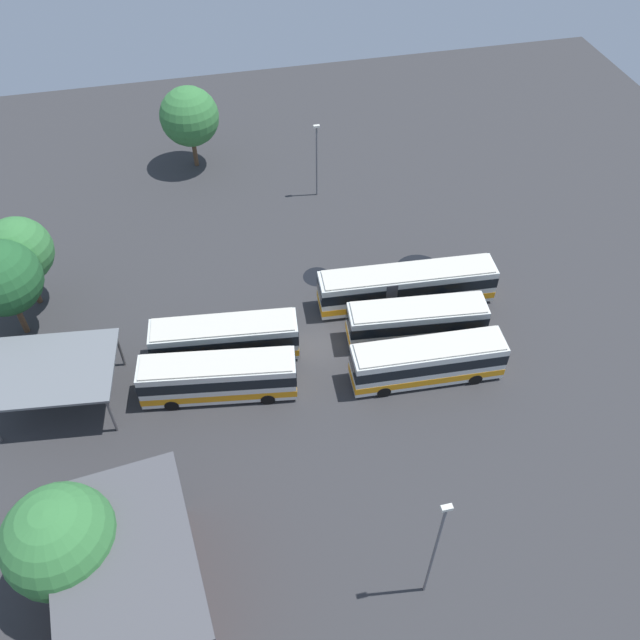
{
  "coord_description": "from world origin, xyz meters",
  "views": [
    {
      "loc": [
        -7.56,
        -32.56,
        37.67
      ],
      "look_at": [
        0.11,
        1.3,
        1.47
      ],
      "focal_mm": 37.29,
      "sensor_mm": 36.0,
      "label": 1
    }
  ],
  "objects_px": {
    "maintenance_shelter": "(52,370)",
    "tree_south_edge": "(19,251)",
    "bus_row1_slot2": "(406,286)",
    "tree_northeast": "(189,117)",
    "bus_row1_slot0": "(427,361)",
    "bus_row0_slot0": "(218,377)",
    "tree_east_edge": "(61,541)",
    "bus_row0_slot1": "(225,339)",
    "lamp_post_near_entrance": "(317,157)",
    "depot_building": "(134,582)",
    "tree_west_edge": "(3,278)",
    "bus_row1_slot1": "(416,322)",
    "lamp_post_mid_lot": "(435,548)"
  },
  "relations": [
    {
      "from": "bus_row0_slot1",
      "to": "lamp_post_near_entrance",
      "type": "height_order",
      "value": "lamp_post_near_entrance"
    },
    {
      "from": "depot_building",
      "to": "maintenance_shelter",
      "type": "distance_m",
      "value": 16.29
    },
    {
      "from": "bus_row0_slot0",
      "to": "tree_east_edge",
      "type": "xyz_separation_m",
      "value": [
        -9.02,
        -11.99,
        3.79
      ]
    },
    {
      "from": "tree_east_edge",
      "to": "bus_row0_slot0",
      "type": "bearing_deg",
      "value": 53.03
    },
    {
      "from": "bus_row1_slot2",
      "to": "tree_west_edge",
      "type": "bearing_deg",
      "value": 173.31
    },
    {
      "from": "bus_row1_slot1",
      "to": "lamp_post_mid_lot",
      "type": "height_order",
      "value": "lamp_post_mid_lot"
    },
    {
      "from": "maintenance_shelter",
      "to": "tree_south_edge",
      "type": "xyz_separation_m",
      "value": [
        -2.44,
        10.77,
        1.91
      ]
    },
    {
      "from": "bus_row0_slot1",
      "to": "tree_west_edge",
      "type": "relative_size",
      "value": 1.3
    },
    {
      "from": "bus_row1_slot0",
      "to": "maintenance_shelter",
      "type": "xyz_separation_m",
      "value": [
        -25.33,
        3.57,
        1.63
      ]
    },
    {
      "from": "maintenance_shelter",
      "to": "tree_northeast",
      "type": "height_order",
      "value": "tree_northeast"
    },
    {
      "from": "bus_row1_slot0",
      "to": "lamp_post_mid_lot",
      "type": "xyz_separation_m",
      "value": [
        -5.08,
        -14.61,
        3.41
      ]
    },
    {
      "from": "bus_row0_slot0",
      "to": "tree_east_edge",
      "type": "relative_size",
      "value": 1.29
    },
    {
      "from": "lamp_post_mid_lot",
      "to": "tree_northeast",
      "type": "height_order",
      "value": "lamp_post_mid_lot"
    },
    {
      "from": "maintenance_shelter",
      "to": "lamp_post_near_entrance",
      "type": "relative_size",
      "value": 1.21
    },
    {
      "from": "bus_row1_slot0",
      "to": "lamp_post_near_entrance",
      "type": "height_order",
      "value": "lamp_post_near_entrance"
    },
    {
      "from": "depot_building",
      "to": "tree_west_edge",
      "type": "bearing_deg",
      "value": 109.08
    },
    {
      "from": "bus_row1_slot0",
      "to": "tree_east_edge",
      "type": "distance_m",
      "value": 26.0
    },
    {
      "from": "maintenance_shelter",
      "to": "tree_northeast",
      "type": "xyz_separation_m",
      "value": [
        11.82,
        27.79,
        1.95
      ]
    },
    {
      "from": "bus_row0_slot1",
      "to": "bus_row1_slot0",
      "type": "distance_m",
      "value": 14.69
    },
    {
      "from": "bus_row1_slot2",
      "to": "tree_south_edge",
      "type": "bearing_deg",
      "value": 167.01
    },
    {
      "from": "tree_south_edge",
      "to": "bus_row0_slot1",
      "type": "bearing_deg",
      "value": -32.8
    },
    {
      "from": "depot_building",
      "to": "tree_east_edge",
      "type": "xyz_separation_m",
      "value": [
        -3.11,
        1.81,
        2.54
      ]
    },
    {
      "from": "bus_row0_slot1",
      "to": "tree_west_edge",
      "type": "bearing_deg",
      "value": 158.3
    },
    {
      "from": "bus_row1_slot2",
      "to": "tree_northeast",
      "type": "distance_m",
      "value": 27.91
    },
    {
      "from": "bus_row1_slot0",
      "to": "depot_building",
      "type": "xyz_separation_m",
      "value": [
        -20.52,
        -11.98,
        1.24
      ]
    },
    {
      "from": "bus_row1_slot2",
      "to": "tree_south_edge",
      "type": "relative_size",
      "value": 1.78
    },
    {
      "from": "bus_row0_slot1",
      "to": "tree_south_edge",
      "type": "relative_size",
      "value": 1.37
    },
    {
      "from": "lamp_post_mid_lot",
      "to": "tree_east_edge",
      "type": "xyz_separation_m",
      "value": [
        -18.55,
        4.44,
        0.38
      ]
    },
    {
      "from": "maintenance_shelter",
      "to": "bus_row1_slot0",
      "type": "bearing_deg",
      "value": -8.03
    },
    {
      "from": "bus_row0_slot1",
      "to": "lamp_post_near_entrance",
      "type": "relative_size",
      "value": 1.47
    },
    {
      "from": "maintenance_shelter",
      "to": "tree_east_edge",
      "type": "height_order",
      "value": "tree_east_edge"
    },
    {
      "from": "lamp_post_mid_lot",
      "to": "depot_building",
      "type": "bearing_deg",
      "value": 170.33
    },
    {
      "from": "lamp_post_near_entrance",
      "to": "bus_row1_slot2",
      "type": "bearing_deg",
      "value": -77.15
    },
    {
      "from": "tree_northeast",
      "to": "tree_south_edge",
      "type": "bearing_deg",
      "value": -129.96
    },
    {
      "from": "bus_row1_slot1",
      "to": "maintenance_shelter",
      "type": "xyz_separation_m",
      "value": [
        -25.8,
        -0.29,
        1.63
      ]
    },
    {
      "from": "tree_south_edge",
      "to": "lamp_post_mid_lot",
      "type": "bearing_deg",
      "value": -51.91
    },
    {
      "from": "depot_building",
      "to": "tree_south_edge",
      "type": "xyz_separation_m",
      "value": [
        -7.25,
        26.32,
        2.3
      ]
    },
    {
      "from": "lamp_post_mid_lot",
      "to": "tree_east_edge",
      "type": "height_order",
      "value": "lamp_post_mid_lot"
    },
    {
      "from": "bus_row0_slot1",
      "to": "tree_east_edge",
      "type": "bearing_deg",
      "value": -122.69
    },
    {
      "from": "bus_row0_slot0",
      "to": "lamp_post_near_entrance",
      "type": "bearing_deg",
      "value": 61.54
    },
    {
      "from": "tree_south_edge",
      "to": "bus_row1_slot1",
      "type": "bearing_deg",
      "value": -20.37
    },
    {
      "from": "depot_building",
      "to": "maintenance_shelter",
      "type": "xyz_separation_m",
      "value": [
        -4.82,
        15.55,
        0.39
      ]
    },
    {
      "from": "tree_east_edge",
      "to": "lamp_post_near_entrance",
      "type": "bearing_deg",
      "value": 58.34
    },
    {
      "from": "bus_row1_slot1",
      "to": "tree_east_edge",
      "type": "xyz_separation_m",
      "value": [
        -24.09,
        -14.03,
        3.79
      ]
    },
    {
      "from": "bus_row0_slot0",
      "to": "lamp_post_mid_lot",
      "type": "xyz_separation_m",
      "value": [
        9.52,
        -16.43,
        3.41
      ]
    },
    {
      "from": "bus_row1_slot0",
      "to": "bus_row1_slot2",
      "type": "bearing_deg",
      "value": 83.34
    },
    {
      "from": "maintenance_shelter",
      "to": "lamp_post_mid_lot",
      "type": "distance_m",
      "value": 27.28
    },
    {
      "from": "bus_row0_slot0",
      "to": "tree_east_edge",
      "type": "bearing_deg",
      "value": -126.97
    },
    {
      "from": "depot_building",
      "to": "tree_east_edge",
      "type": "bearing_deg",
      "value": 149.76
    },
    {
      "from": "maintenance_shelter",
      "to": "depot_building",
      "type": "bearing_deg",
      "value": -72.8
    }
  ]
}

